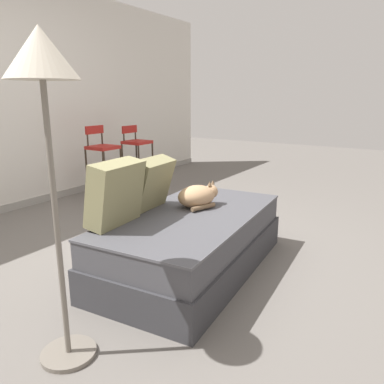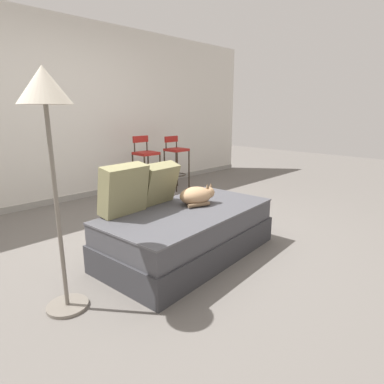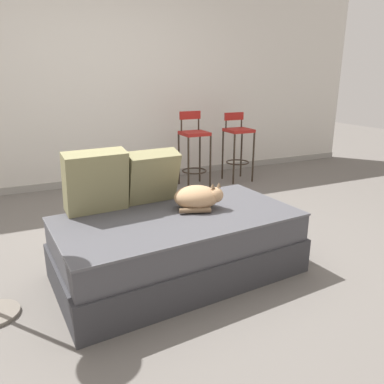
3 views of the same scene
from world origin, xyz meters
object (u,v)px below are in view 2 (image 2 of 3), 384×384
at_px(couch, 188,232).
at_px(cat, 197,195).
at_px(throw_pillow_corner, 124,190).
at_px(throw_pillow_middle, 158,183).
at_px(floor_lamp, 46,110).
at_px(bar_stool_by_doorway, 176,158).
at_px(bar_stool_near_window, 146,162).

xyz_separation_m(couch, cat, (0.18, 0.06, 0.31)).
xyz_separation_m(couch, throw_pillow_corner, (-0.49, 0.30, 0.44)).
relative_size(throw_pillow_middle, cat, 1.06).
bearing_deg(couch, floor_lamp, -179.94).
bearing_deg(throw_pillow_middle, throw_pillow_corner, -175.11).
bearing_deg(cat, throw_pillow_middle, 133.07).
relative_size(couch, floor_lamp, 1.09).
bearing_deg(cat, bar_stool_by_doorway, 52.01).
relative_size(throw_pillow_corner, cat, 1.16).
bearing_deg(cat, couch, -160.55).
height_order(throw_pillow_middle, bar_stool_near_window, bar_stool_near_window).
bearing_deg(floor_lamp, throw_pillow_corner, 23.17).
distance_m(throw_pillow_middle, floor_lamp, 1.35).
relative_size(throw_pillow_middle, floor_lamp, 0.26).
xyz_separation_m(couch, floor_lamp, (-1.19, -0.00, 1.11)).
relative_size(cat, bar_stool_by_doorway, 0.42).
xyz_separation_m(throw_pillow_corner, bar_stool_near_window, (1.55, 1.72, -0.14)).
bearing_deg(bar_stool_by_doorway, cat, -127.99).
height_order(couch, throw_pillow_middle, throw_pillow_middle).
distance_m(couch, bar_stool_near_window, 2.30).
distance_m(bar_stool_by_doorway, floor_lamp, 3.62).
bearing_deg(bar_stool_near_window, bar_stool_by_doorway, -0.03).
bearing_deg(bar_stool_near_window, throw_pillow_corner, -132.00).
bearing_deg(throw_pillow_middle, cat, -46.93).
bearing_deg(bar_stool_by_doorway, bar_stool_near_window, 179.97).
distance_m(throw_pillow_middle, cat, 0.39).
bearing_deg(bar_stool_near_window, couch, -117.79).
relative_size(couch, cat, 4.56).
bearing_deg(throw_pillow_middle, floor_lamp, -163.26).
bearing_deg(throw_pillow_corner, couch, -31.65).
bearing_deg(throw_pillow_middle, bar_stool_near_window, 56.05).
height_order(throw_pillow_middle, cat, throw_pillow_middle).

